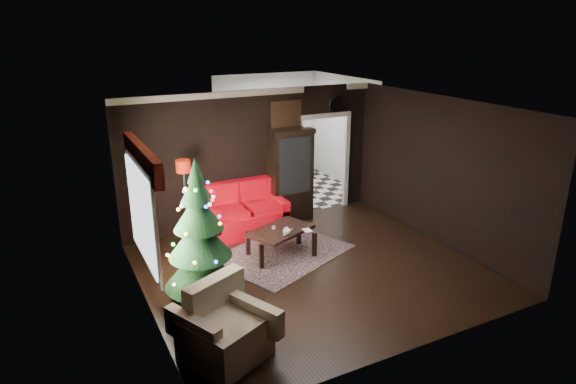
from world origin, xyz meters
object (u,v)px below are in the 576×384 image
curio_cabinet (290,177)px  coffee_table (281,242)px  loveseat (244,209)px  christmas_tree (199,234)px  floor_lamp (186,205)px  kitchen_table (287,181)px  teapot (287,231)px  wall_clock (336,104)px  armchair (224,325)px

curio_cabinet → coffee_table: curio_cabinet is taller
loveseat → christmas_tree: size_ratio=0.78×
floor_lamp → kitchen_table: bearing=30.2°
loveseat → teapot: 1.59m
teapot → wall_clock: bearing=42.1°
curio_cabinet → wall_clock: wall_clock is taller
loveseat → wall_clock: bearing=9.7°
floor_lamp → teapot: 2.02m
curio_cabinet → floor_lamp: (-2.35, -0.32, -0.12)m
christmas_tree → curio_cabinet: bearing=39.8°
curio_cabinet → teapot: curio_cabinet is taller
floor_lamp → wall_clock: 3.91m
coffee_table → teapot: teapot is taller
curio_cabinet → wall_clock: (1.20, 0.18, 1.43)m
christmas_tree → armchair: bearing=-97.3°
armchair → wall_clock: wall_clock is taller
loveseat → teapot: bearing=-84.5°
teapot → floor_lamp: bearing=132.2°
floor_lamp → kitchen_table: floor_lamp is taller
coffee_table → teapot: (-0.03, -0.27, 0.33)m
wall_clock → kitchen_table: (-0.55, 1.25, -2.00)m
kitchen_table → curio_cabinet: bearing=-114.4°
floor_lamp → coffee_table: (1.38, -1.21, -0.56)m
loveseat → floor_lamp: 1.25m
floor_lamp → armchair: bearing=-98.7°
coffee_table → wall_clock: wall_clock is taller
armchair → wall_clock: size_ratio=3.05×
coffee_table → teapot: size_ratio=7.33×
armchair → coffee_table: (1.91, 2.26, -0.19)m
christmas_tree → wall_clock: 4.76m
wall_clock → christmas_tree: bearing=-148.1°
curio_cabinet → coffee_table: 1.94m
teapot → wall_clock: size_ratio=0.49×
curio_cabinet → kitchen_table: curio_cabinet is taller
loveseat → curio_cabinet: (1.15, 0.22, 0.45)m
curio_cabinet → wall_clock: 1.88m
christmas_tree → wall_clock: wall_clock is taller
curio_cabinet → christmas_tree: size_ratio=0.87×
armchair → floor_lamp: bearing=57.1°
loveseat → wall_clock: wall_clock is taller
armchair → kitchen_table: bearing=31.7°
loveseat → armchair: 3.97m
armchair → coffee_table: 2.97m
kitchen_table → loveseat: bearing=-137.5°
coffee_table → wall_clock: (2.17, 1.71, 2.11)m
wall_clock → kitchen_table: 2.43m
floor_lamp → christmas_tree: bearing=-99.8°
armchair → wall_clock: (4.08, 3.97, 1.92)m
teapot → kitchen_table: (1.65, 3.23, -0.22)m
armchair → teapot: size_ratio=6.26×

